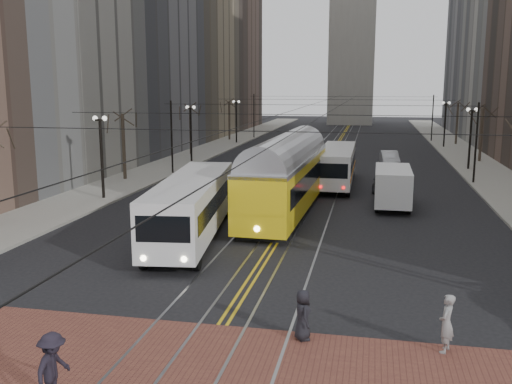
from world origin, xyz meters
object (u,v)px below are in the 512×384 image
at_px(rear_bus, 337,167).
at_px(pedestrian_d, 53,369).
at_px(streetcar, 286,183).
at_px(sedan_silver, 389,159).
at_px(transit_bus, 192,209).
at_px(pedestrian_b, 446,323).
at_px(pedestrian_a, 303,315).
at_px(cargo_van, 393,188).
at_px(sedan_grey, 385,181).

bearing_deg(rear_bus, pedestrian_d, -98.46).
distance_m(streetcar, rear_bus, 10.85).
xyz_separation_m(sedan_silver, pedestrian_d, (-9.32, -45.51, 0.21)).
height_order(transit_bus, pedestrian_b, transit_bus).
xyz_separation_m(transit_bus, streetcar, (3.87, 7.28, 0.30)).
bearing_deg(pedestrian_a, streetcar, -9.56).
distance_m(cargo_van, sedan_silver, 19.60).
bearing_deg(pedestrian_a, cargo_van, -28.88).
bearing_deg(pedestrian_b, streetcar, -136.42).
xyz_separation_m(transit_bus, sedan_silver, (10.78, 29.62, -0.84)).
xyz_separation_m(transit_bus, pedestrian_d, (1.46, -15.89, -0.63)).
height_order(sedan_silver, pedestrian_d, pedestrian_d).
height_order(rear_bus, cargo_van, rear_bus).
relative_size(sedan_grey, pedestrian_d, 2.25).
bearing_deg(streetcar, transit_bus, -116.08).
distance_m(transit_bus, cargo_van, 14.52).
height_order(rear_bus, pedestrian_d, rear_bus).
bearing_deg(streetcar, pedestrian_d, -94.04).
relative_size(rear_bus, cargo_van, 1.97).
height_order(cargo_van, sedan_grey, cargo_van).
height_order(streetcar, pedestrian_d, streetcar).
height_order(sedan_grey, sedan_silver, sedan_silver).
relative_size(sedan_grey, pedestrian_b, 2.37).
height_order(rear_bus, sedan_silver, rear_bus).
distance_m(sedan_silver, pedestrian_b, 40.51).
bearing_deg(pedestrian_b, cargo_van, -156.47).
bearing_deg(pedestrian_d, sedan_silver, -8.52).
xyz_separation_m(sedan_grey, pedestrian_b, (1.33, -26.97, 0.19)).
xyz_separation_m(cargo_van, pedestrian_d, (-9.04, -25.92, -0.33)).
bearing_deg(pedestrian_a, sedan_grey, -26.12).
xyz_separation_m(transit_bus, rear_bus, (6.38, 17.82, -0.09)).
bearing_deg(pedestrian_b, transit_bus, -112.65).
height_order(streetcar, cargo_van, streetcar).
bearing_deg(pedestrian_a, sedan_silver, -24.90).
height_order(pedestrian_b, pedestrian_d, pedestrian_d).
relative_size(sedan_silver, pedestrian_b, 2.54).
bearing_deg(streetcar, sedan_silver, 74.70).
height_order(sedan_grey, pedestrian_d, pedestrian_d).
bearing_deg(sedan_grey, pedestrian_a, -91.66).
xyz_separation_m(streetcar, pedestrian_a, (3.27, -18.17, -1.07)).
bearing_deg(sedan_silver, streetcar, -112.29).
xyz_separation_m(cargo_van, pedestrian_a, (-3.36, -20.92, -0.47)).
relative_size(transit_bus, rear_bus, 1.11).
xyz_separation_m(cargo_van, sedan_silver, (0.28, 19.59, -0.54)).
xyz_separation_m(streetcar, sedan_grey, (6.28, 8.80, -1.16)).
height_order(streetcar, pedestrian_a, streetcar).
distance_m(cargo_van, pedestrian_b, 20.94).
bearing_deg(sedan_grey, streetcar, -120.79).
xyz_separation_m(transit_bus, pedestrian_a, (7.14, -10.89, -0.77)).
bearing_deg(pedestrian_d, streetcar, -2.87).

